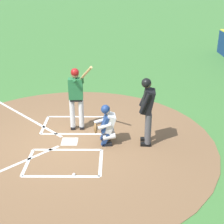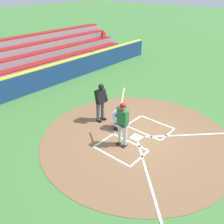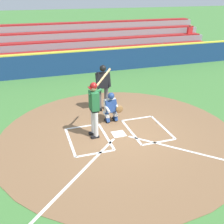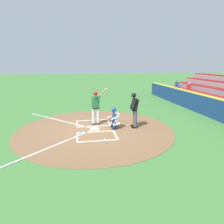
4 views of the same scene
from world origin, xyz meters
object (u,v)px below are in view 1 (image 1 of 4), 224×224
(catcher, at_px, (106,124))
(plate_umpire, at_px, (147,107))
(baseball, at_px, (74,174))
(batter, at_px, (76,95))

(catcher, relative_size, plate_umpire, 0.61)
(plate_umpire, bearing_deg, catcher, 89.76)
(catcher, distance_m, plate_umpire, 1.18)
(plate_umpire, bearing_deg, baseball, 130.43)
(plate_umpire, bearing_deg, batter, 66.35)
(baseball, bearing_deg, catcher, -25.05)
(batter, relative_size, catcher, 1.88)
(batter, distance_m, plate_umpire, 2.13)
(batter, relative_size, plate_umpire, 1.14)
(plate_umpire, height_order, baseball, plate_umpire)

